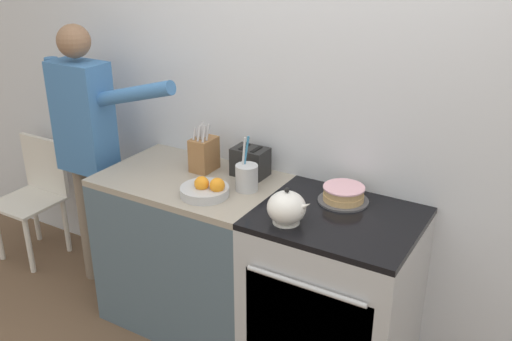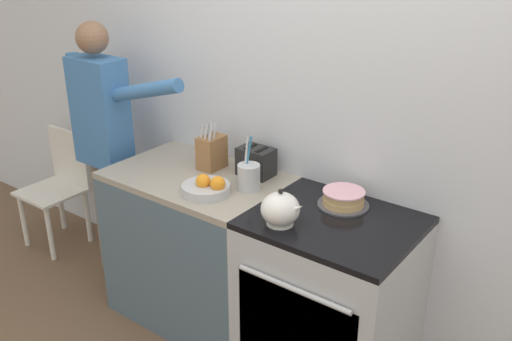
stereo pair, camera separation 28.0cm
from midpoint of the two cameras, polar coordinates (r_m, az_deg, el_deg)
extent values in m
cube|color=silver|center=(2.94, 10.17, 5.70)|extent=(8.00, 0.04, 2.60)
cube|color=#4C6070|center=(3.35, -3.30, -7.91)|extent=(0.97, 0.65, 0.87)
cube|color=#9E9384|center=(3.14, -3.49, -0.79)|extent=(0.97, 0.65, 0.03)
cube|color=#B7BABF|center=(2.95, 10.11, -13.01)|extent=(0.77, 0.65, 0.88)
cube|color=black|center=(2.71, 6.93, -15.93)|extent=(0.63, 0.01, 0.48)
cylinder|color=#B7BABF|center=(2.54, 6.91, -11.74)|extent=(0.58, 0.02, 0.02)
cube|color=black|center=(2.71, 10.78, -5.22)|extent=(0.77, 0.65, 0.03)
cylinder|color=#4C4C51|center=(2.84, 11.52, -3.45)|extent=(0.25, 0.25, 0.01)
cylinder|color=tan|center=(2.83, 11.56, -3.07)|extent=(0.20, 0.20, 0.03)
cylinder|color=tan|center=(2.82, 11.61, -2.50)|extent=(0.20, 0.20, 0.03)
cylinder|color=#EFB2C1|center=(2.81, 11.64, -2.13)|extent=(0.21, 0.21, 0.01)
cylinder|color=white|center=(2.63, 5.48, -5.33)|extent=(0.13, 0.13, 0.01)
ellipsoid|color=white|center=(2.60, 5.54, -3.92)|extent=(0.18, 0.18, 0.15)
cone|color=white|center=(2.55, 7.21, -3.89)|extent=(0.09, 0.04, 0.08)
sphere|color=black|center=(2.56, 5.62, -2.15)|extent=(0.02, 0.02, 0.02)
cube|color=olive|center=(3.18, -1.94, 1.78)|extent=(0.11, 0.15, 0.19)
cylinder|color=#B2B2B7|center=(3.13, -2.87, 3.86)|extent=(0.01, 0.03, 0.07)
cylinder|color=#B2B2B7|center=(3.11, -2.43, 3.86)|extent=(0.01, 0.04, 0.08)
cylinder|color=#B2B2B7|center=(3.09, -1.96, 3.78)|extent=(0.01, 0.04, 0.09)
cylinder|color=#B2B2B7|center=(3.16, -2.48, 4.02)|extent=(0.01, 0.03, 0.07)
cylinder|color=#B2B2B7|center=(3.13, -2.05, 4.07)|extent=(0.01, 0.04, 0.09)
cylinder|color=#B2B2B7|center=(3.11, -1.57, 3.94)|extent=(0.01, 0.04, 0.09)
cylinder|color=#B2B2B7|center=(3.18, -2.13, 4.34)|extent=(0.01, 0.04, 0.09)
cylinder|color=#B2B2B7|center=(3.17, -1.60, 4.02)|extent=(0.01, 0.03, 0.06)
cylinder|color=#B7BABF|center=(2.93, 2.02, -0.74)|extent=(0.12, 0.12, 0.14)
cylinder|color=#B7BABF|center=(2.91, 1.73, 1.12)|extent=(0.02, 0.04, 0.23)
cylinder|color=teal|center=(2.91, 1.93, 1.20)|extent=(0.04, 0.04, 0.24)
cylinder|color=#B7BABF|center=(2.91, -2.28, -1.91)|extent=(0.25, 0.25, 0.05)
sphere|color=orange|center=(2.89, -2.57, -1.14)|extent=(0.08, 0.08, 0.08)
sphere|color=orange|center=(2.85, -1.05, -1.39)|extent=(0.08, 0.08, 0.08)
cube|color=black|center=(3.10, 2.60, 0.84)|extent=(0.19, 0.13, 0.16)
cube|color=black|center=(3.09, 2.04, 2.37)|extent=(0.02, 0.09, 0.00)
cube|color=black|center=(3.05, 3.21, 2.07)|extent=(0.02, 0.09, 0.00)
cube|color=black|center=(3.14, 1.06, 1.79)|extent=(0.02, 0.02, 0.01)
cylinder|color=#7A6B5B|center=(3.90, -12.95, -4.37)|extent=(0.11, 0.11, 0.80)
cylinder|color=#7A6B5B|center=(3.79, -11.35, -5.08)|extent=(0.11, 0.11, 0.80)
cube|color=#3D70AD|center=(3.57, -13.14, 5.71)|extent=(0.34, 0.20, 0.66)
cylinder|color=#3D70AD|center=(3.71, -15.35, 6.97)|extent=(0.08, 0.08, 0.56)
cylinder|color=#3D70AD|center=(3.22, -8.68, 7.86)|extent=(0.56, 0.08, 0.22)
sphere|color=#846047|center=(3.46, -13.82, 12.76)|extent=(0.19, 0.19, 0.19)
cylinder|color=silver|center=(4.42, -20.58, -4.73)|extent=(0.04, 0.04, 0.41)
cylinder|color=silver|center=(4.17, -18.12, -6.05)|extent=(0.04, 0.04, 0.41)
cylinder|color=silver|center=(4.57, -17.28, -3.30)|extent=(0.04, 0.04, 0.41)
cylinder|color=silver|center=(4.34, -14.73, -4.48)|extent=(0.04, 0.04, 0.41)
cube|color=silver|center=(4.28, -18.03, -2.04)|extent=(0.40, 0.40, 0.02)
cube|color=silver|center=(4.29, -16.40, 1.32)|extent=(0.40, 0.03, 0.40)
camera|label=1|loc=(0.14, -87.14, 1.23)|focal=40.00mm
camera|label=2|loc=(0.14, 92.86, -1.23)|focal=40.00mm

